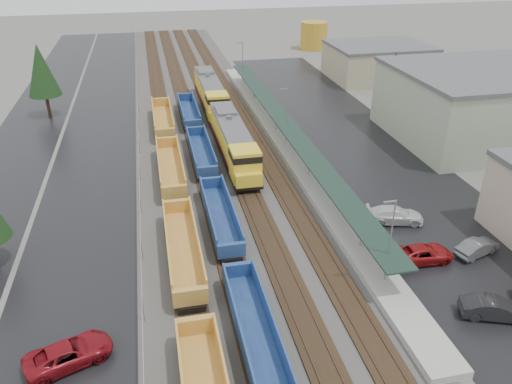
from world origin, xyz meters
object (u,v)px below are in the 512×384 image
parked_car_west_c (69,354)px  parked_car_east_e (477,247)px  parked_car_east_b (423,254)px  locomotive_trail (211,93)px  storage_tank (314,36)px  parked_car_east_c (395,215)px  well_string_yellow (183,249)px  locomotive_lead (234,142)px  parked_car_east_a (494,309)px  well_string_blue (234,263)px

parked_car_west_c → parked_car_east_e: 34.38m
parked_car_east_b → parked_car_east_e: (5.22, -0.10, -0.02)m
locomotive_trail → storage_tank: (30.29, 39.92, 0.65)m
locomotive_trail → parked_car_east_c: bearing=-71.8°
well_string_yellow → parked_car_west_c: well_string_yellow is taller
locomotive_lead → parked_car_east_e: bearing=-54.7°
parked_car_west_c → parked_car_east_b: (28.72, 5.60, -0.05)m
parked_car_east_a → parked_car_east_c: parked_car_east_c is taller
parked_car_west_c → parked_car_east_a: parked_car_east_a is taller
parked_car_east_b → storage_tank: bearing=-10.8°
locomotive_lead → storage_tank: size_ratio=3.31×
parked_car_east_a → parked_car_east_e: 8.38m
storage_tank → parked_car_east_a: bearing=-100.0°
locomotive_trail → parked_car_east_e: (17.52, -45.71, -1.80)m
well_string_yellow → parked_car_west_c: 13.14m
locomotive_trail → parked_car_east_b: bearing=-74.9°
parked_car_east_b → parked_car_west_c: bearing=102.1°
well_string_yellow → locomotive_trail: bearing=79.0°
parked_car_west_c → parked_car_east_e: size_ratio=1.30×
parked_car_east_a → parked_car_east_e: bearing=-6.2°
parked_car_east_c → parked_car_east_e: bearing=-131.2°
well_string_blue → parked_car_east_e: well_string_blue is taller
locomotive_lead → well_string_blue: 23.40m
locomotive_trail → well_string_blue: size_ratio=0.23×
locomotive_lead → well_string_yellow: locomotive_lead is taller
parked_car_west_c → parked_car_east_b: parked_car_west_c is taller
locomotive_trail → parked_car_east_b: (12.31, -45.60, -1.78)m
parked_car_west_c → parked_car_east_c: parked_car_east_c is taller
parked_car_east_b → parked_car_east_c: size_ratio=0.95×
parked_car_east_c → storage_tank: bearing=1.3°
locomotive_lead → well_string_blue: locomotive_lead is taller
parked_car_east_c → parked_car_east_b: bearing=-171.1°
locomotive_lead → parked_car_east_a: (13.88, -32.25, -1.72)m
well_string_blue → storage_tank: 90.69m
parked_car_east_c → well_string_blue: bearing=120.1°
locomotive_lead → parked_car_east_a: 35.15m
well_string_blue → parked_car_east_a: (17.88, -9.24, -0.31)m
locomotive_lead → well_string_yellow: size_ratio=0.25×
locomotive_trail → parked_car_east_a: 55.06m
well_string_blue → storage_tank: (34.29, 83.93, 2.06)m
parked_car_east_a → parked_car_east_c: bearing=23.7°
well_string_blue → parked_car_west_c: (-12.41, -7.19, -0.32)m
locomotive_lead → parked_car_east_c: bearing=-54.5°
parked_car_east_c → parked_car_east_e: size_ratio=1.28×
parked_car_east_a → parked_car_east_b: parked_car_east_a is taller
parked_car_east_c → well_string_yellow: bearing=109.4°
locomotive_lead → well_string_yellow: bearing=-111.7°
locomotive_lead → parked_car_west_c: bearing=-118.5°
locomotive_lead → parked_car_east_a: size_ratio=4.31×
parked_car_east_b → parked_car_east_a: bearing=-167.3°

